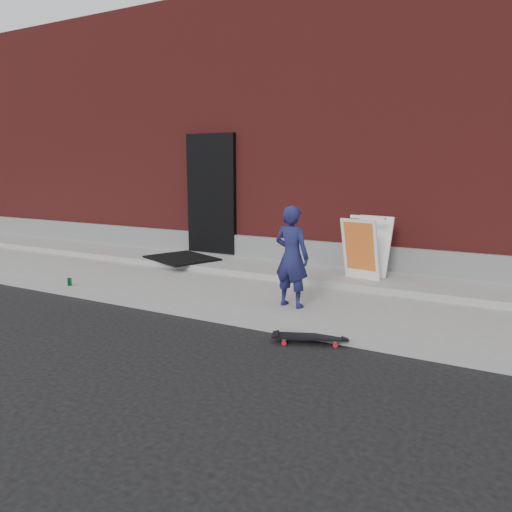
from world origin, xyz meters
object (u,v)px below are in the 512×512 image
Objects in this scene: skateboard at (310,337)px; soda_can at (70,282)px; child at (292,257)px; pizza_sign at (366,247)px.

soda_can reaches higher than skateboard.
skateboard is (0.59, -0.78, -0.72)m from child.
skateboard is 2.52m from pizza_sign.
child is 3.49m from soda_can.
child is at bearing -105.77° from pizza_sign.
soda_can is at bearing -149.52° from pizza_sign.
soda_can is at bearing 16.61° from child.
child is 11.01× the size of soda_can.
soda_can is (-3.97, 0.17, 0.13)m from skateboard.
child reaches higher than pizza_sign.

